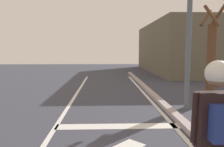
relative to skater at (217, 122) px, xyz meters
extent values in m
cube|color=silver|center=(-2.35, 3.70, -1.19)|extent=(0.12, 20.00, 0.01)
cube|color=silver|center=(0.62, 3.70, -1.19)|extent=(0.12, 20.00, 0.01)
cube|color=silver|center=(-0.79, 3.31, -1.19)|extent=(3.13, 0.40, 0.01)
cube|color=silver|center=(-0.63, 2.14, -1.19)|extent=(0.71, 0.71, 0.01)
cube|color=#A19597|center=(0.87, 3.70, -1.13)|extent=(0.24, 24.00, 0.14)
cube|color=black|center=(0.00, 0.02, 0.01)|extent=(0.40, 0.19, 0.58)
cylinder|color=black|center=(-0.21, 0.04, 0.04)|extent=(0.07, 0.10, 0.53)
sphere|color=#85694C|center=(0.00, 0.02, 0.47)|extent=(0.23, 0.23, 0.23)
sphere|color=silver|center=(0.00, 0.02, 0.50)|extent=(0.26, 0.26, 0.26)
cube|color=navy|center=(0.00, -0.12, 0.03)|extent=(0.26, 0.15, 0.36)
cylinder|color=slate|center=(1.50, 4.81, 1.34)|extent=(0.16, 0.16, 5.07)
cylinder|color=brown|center=(2.94, 6.25, 0.24)|extent=(0.34, 0.34, 2.88)
cylinder|color=brown|center=(3.19, 6.42, 2.00)|extent=(0.50, 0.66, 0.94)
cylinder|color=brown|center=(2.76, 6.49, 1.94)|extent=(0.63, 0.50, 0.69)
cylinder|color=brown|center=(2.77, 6.00, 1.95)|extent=(0.57, 0.45, 0.83)
cube|color=#635D4B|center=(6.84, 17.24, 0.87)|extent=(8.14, 12.00, 4.14)
camera|label=1|loc=(-1.13, -2.15, 0.73)|focal=35.92mm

